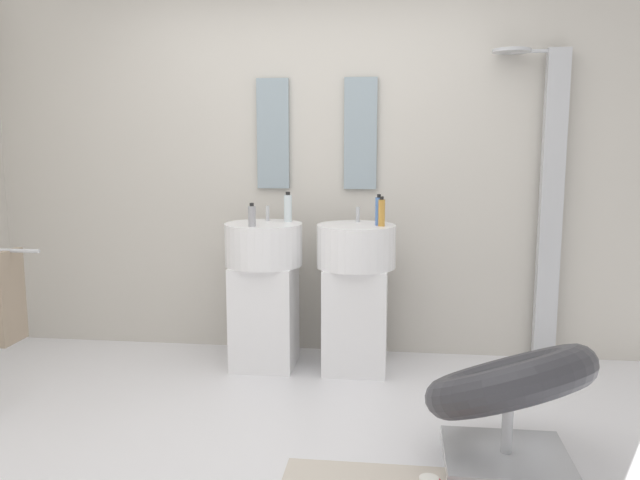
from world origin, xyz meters
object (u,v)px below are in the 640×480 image
pedestal_sink_left (264,288)px  towel_rack (6,300)px  shower_column (549,202)px  soap_bottle_clear (288,208)px  soap_bottle_grey (252,216)px  lounge_chair (509,392)px  soap_bottle_amber (382,212)px  soap_bottle_blue (379,211)px  pedestal_sink_right (356,291)px

pedestal_sink_left → towel_rack: size_ratio=1.10×
shower_column → soap_bottle_clear: 1.70m
soap_bottle_grey → lounge_chair: bearing=-35.9°
soap_bottle_clear → shower_column: bearing=6.8°
towel_rack → soap_bottle_amber: size_ratio=5.15×
soap_bottle_amber → soap_bottle_blue: soap_bottle_blue is taller
shower_column → towel_rack: (-3.04, -1.22, -0.45)m
towel_rack → soap_bottle_grey: soap_bottle_grey is taller
pedestal_sink_right → lounge_chair: (0.77, -1.18, -0.17)m
towel_rack → soap_bottle_blue: soap_bottle_blue is taller
towel_rack → soap_bottle_clear: soap_bottle_clear is taller
soap_bottle_grey → soap_bottle_clear: (0.18, 0.26, 0.02)m
pedestal_sink_left → shower_column: bearing=9.5°
soap_bottle_amber → soap_bottle_clear: soap_bottle_clear is taller
lounge_chair → soap_bottle_clear: size_ratio=5.66×
soap_bottle_blue → shower_column: bearing=16.2°
pedestal_sink_right → towel_rack: size_ratio=1.10×
soap_bottle_clear → soap_bottle_blue: 0.61m
pedestal_sink_right → soap_bottle_blue: 0.54m
pedestal_sink_right → shower_column: shower_column is taller
pedestal_sink_right → lounge_chair: bearing=-56.7°
pedestal_sink_right → soap_bottle_clear: size_ratio=5.36×
pedestal_sink_left → soap_bottle_grey: 0.52m
lounge_chair → soap_bottle_clear: bearing=133.8°
pedestal_sink_right → soap_bottle_grey: size_ratio=7.17×
soap_bottle_amber → soap_bottle_clear: 0.63m
pedestal_sink_right → soap_bottle_amber: soap_bottle_amber is taller
pedestal_sink_left → pedestal_sink_right: size_ratio=1.00×
towel_rack → soap_bottle_blue: bearing=24.7°
pedestal_sink_right → towel_rack: bearing=-153.3°
lounge_chair → soap_bottle_grey: (-1.41, 1.02, 0.66)m
shower_column → soap_bottle_amber: (-1.07, -0.35, -0.05)m
soap_bottle_clear → pedestal_sink_left: bearing=-144.4°
lounge_chair → soap_bottle_blue: 1.49m
pedestal_sink_right → soap_bottle_blue: soap_bottle_blue is taller
shower_column → soap_bottle_clear: shower_column is taller
pedestal_sink_left → towel_rack: pedestal_sink_left is taller
pedestal_sink_left → soap_bottle_amber: bearing=-3.5°
soap_bottle_amber → soap_bottle_blue: (-0.02, 0.03, 0.01)m
pedestal_sink_left → soap_bottle_clear: (0.14, 0.10, 0.52)m
soap_bottle_blue → pedestal_sink_left: bearing=179.1°
soap_bottle_grey → soap_bottle_amber: size_ratio=0.79×
lounge_chair → towel_rack: size_ratio=1.16×
soap_bottle_grey → soap_bottle_blue: soap_bottle_blue is taller
soap_bottle_grey → soap_bottle_clear: soap_bottle_clear is taller
lounge_chair → soap_bottle_amber: size_ratio=5.99×
pedestal_sink_right → soap_bottle_clear: soap_bottle_clear is taller
soap_bottle_clear → soap_bottle_blue: bearing=-10.9°
soap_bottle_amber → lounge_chair: bearing=-61.5°
soap_bottle_grey → soap_bottle_amber: bearing=8.2°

